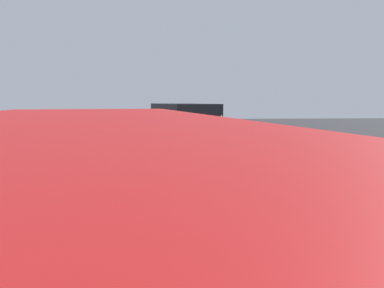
# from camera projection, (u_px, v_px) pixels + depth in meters

# --- Properties ---
(ground_plane) EXTENTS (60.00, 60.00, 0.00)m
(ground_plane) POSITION_uv_depth(u_px,v_px,m) (203.00, 176.00, 9.30)
(ground_plane) COLOR #2D2D30
(art_car_decorated) EXTENTS (4.90, 2.81, 1.71)m
(art_car_decorated) POSITION_uv_depth(u_px,v_px,m) (203.00, 151.00, 9.29)
(art_car_decorated) COLOR beige
(art_car_decorated) RESTS_ON ground
(parked_van_behind_left) EXTENTS (5.38, 3.17, 1.95)m
(parked_van_behind_left) POSITION_uv_depth(u_px,v_px,m) (183.00, 121.00, 16.06)
(parked_van_behind_left) COLOR black
(parked_van_behind_left) RESTS_ON ground
(parked_van_row_back_far) EXTENTS (5.10, 2.81, 1.96)m
(parked_van_row_back_far) POSITION_uv_depth(u_px,v_px,m) (83.00, 234.00, 2.41)
(parked_van_row_back_far) COLOR #B21919
(parked_van_row_back_far) RESTS_ON ground
(parked_sedan_near_left) EXTENTS (4.46, 2.31, 1.36)m
(parked_sedan_near_left) POSITION_uv_depth(u_px,v_px,m) (84.00, 137.00, 12.61)
(parked_sedan_near_left) COLOR gold
(parked_sedan_near_left) RESTS_ON ground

